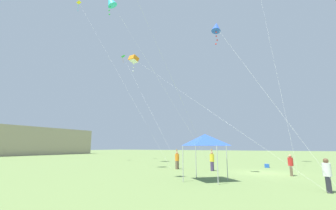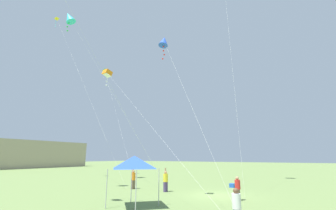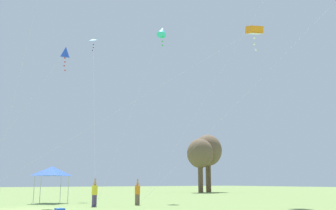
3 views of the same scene
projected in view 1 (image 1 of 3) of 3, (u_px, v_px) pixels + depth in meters
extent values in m
plane|color=olive|center=(265.00, 173.00, 18.37)|extent=(220.00, 220.00, 0.00)
cube|color=tan|center=(14.00, 141.00, 57.65)|extent=(37.47, 14.69, 7.03)
cylinder|color=#B7B7BC|center=(217.00, 165.00, 12.94)|extent=(0.05, 0.05, 2.19)
cylinder|color=#B7B7BC|center=(227.00, 163.00, 14.83)|extent=(0.05, 0.05, 2.19)
cylinder|color=#B7B7BC|center=(183.00, 164.00, 13.97)|extent=(0.05, 0.05, 2.19)
cylinder|color=#B7B7BC|center=(196.00, 161.00, 15.86)|extent=(0.05, 0.05, 2.19)
pyramid|color=blue|center=(205.00, 140.00, 14.67)|extent=(2.44, 2.44, 0.75)
cube|color=blue|center=(267.00, 166.00, 23.15)|extent=(0.54, 0.42, 0.36)
cube|color=#473860|center=(212.00, 166.00, 20.15)|extent=(0.38, 0.21, 0.80)
cylinder|color=yellow|center=(212.00, 158.00, 20.28)|extent=(0.40, 0.40, 0.66)
sphere|color=tan|center=(212.00, 153.00, 20.36)|extent=(0.25, 0.25, 0.25)
cylinder|color=tan|center=(212.00, 152.00, 20.38)|extent=(0.12, 0.14, 0.56)
cube|color=brown|center=(291.00, 171.00, 16.61)|extent=(0.35, 0.19, 0.73)
cylinder|color=red|center=(290.00, 162.00, 16.73)|extent=(0.37, 0.37, 0.60)
sphere|color=tan|center=(290.00, 156.00, 16.81)|extent=(0.23, 0.23, 0.23)
cube|color=brown|center=(177.00, 165.00, 21.64)|extent=(0.37, 0.21, 0.78)
cylinder|color=orange|center=(177.00, 157.00, 21.77)|extent=(0.39, 0.39, 0.64)
sphere|color=tan|center=(177.00, 153.00, 21.85)|extent=(0.24, 0.24, 0.24)
cylinder|color=tan|center=(177.00, 152.00, 21.86)|extent=(0.20, 0.19, 0.55)
cube|color=#282833|center=(329.00, 185.00, 10.58)|extent=(0.36, 0.20, 0.74)
cylinder|color=white|center=(327.00, 170.00, 10.71)|extent=(0.37, 0.37, 0.62)
sphere|color=brown|center=(326.00, 161.00, 10.78)|extent=(0.23, 0.23, 0.23)
cylinder|color=silver|center=(266.00, 25.00, 23.64)|extent=(8.94, 3.01, 29.57)
cylinder|color=silver|center=(159.00, 81.00, 21.57)|extent=(5.42, 8.49, 16.68)
cone|color=#2DBCD1|center=(111.00, 1.00, 22.75)|extent=(1.53, 1.54, 1.52)
sphere|color=green|center=(110.00, 7.00, 22.71)|extent=(0.15, 0.15, 0.15)
sphere|color=green|center=(109.00, 10.00, 22.54)|extent=(0.15, 0.15, 0.15)
sphere|color=green|center=(109.00, 14.00, 22.48)|extent=(0.15, 0.15, 0.15)
cylinder|color=silver|center=(260.00, 85.00, 14.29)|extent=(4.28, 6.51, 11.98)
cone|color=blue|center=(216.00, 27.00, 18.75)|extent=(0.96, 0.80, 1.02)
sphere|color=red|center=(216.00, 32.00, 18.60)|extent=(0.12, 0.12, 0.12)
sphere|color=red|center=(216.00, 36.00, 18.59)|extent=(0.12, 0.12, 0.12)
sphere|color=red|center=(217.00, 40.00, 18.52)|extent=(0.12, 0.12, 0.12)
sphere|color=red|center=(216.00, 44.00, 18.47)|extent=(0.12, 0.12, 0.12)
cylinder|color=silver|center=(115.00, 67.00, 27.79)|extent=(0.75, 16.23, 23.71)
pyramid|color=yellow|center=(79.00, 2.00, 34.09)|extent=(0.91, 0.94, 0.26)
sphere|color=#2DBCD1|center=(78.00, 5.00, 33.96)|extent=(0.11, 0.11, 0.11)
sphere|color=#2DBCD1|center=(78.00, 7.00, 33.89)|extent=(0.11, 0.11, 0.11)
sphere|color=#2DBCD1|center=(78.00, 9.00, 33.89)|extent=(0.11, 0.11, 0.11)
sphere|color=#2DBCD1|center=(78.00, 11.00, 33.89)|extent=(0.11, 0.11, 0.11)
cylinder|color=silver|center=(182.00, 92.00, 21.10)|extent=(11.05, 20.11, 14.42)
cube|color=orange|center=(134.00, 59.00, 31.91)|extent=(1.35, 1.40, 1.00)
cube|color=white|center=(134.00, 61.00, 31.85)|extent=(1.12, 1.25, 0.41)
sphere|color=white|center=(134.00, 64.00, 31.75)|extent=(0.19, 0.19, 0.19)
sphere|color=white|center=(133.00, 67.00, 31.62)|extent=(0.19, 0.19, 0.19)
sphere|color=white|center=(133.00, 71.00, 31.63)|extent=(0.19, 0.19, 0.19)
cylinder|color=silver|center=(143.00, 96.00, 30.92)|extent=(8.94, 15.31, 17.99)
pyramid|color=green|center=(123.00, 56.00, 40.02)|extent=(0.90, 0.70, 0.64)
sphere|color=orange|center=(123.00, 59.00, 39.95)|extent=(0.11, 0.11, 0.11)
sphere|color=orange|center=(123.00, 60.00, 39.93)|extent=(0.11, 0.11, 0.11)
sphere|color=orange|center=(123.00, 62.00, 39.86)|extent=(0.11, 0.11, 0.11)
cylinder|color=silver|center=(167.00, 67.00, 17.71)|extent=(11.24, 3.35, 16.71)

